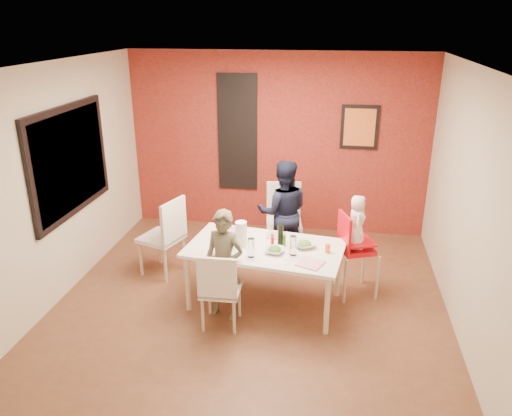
% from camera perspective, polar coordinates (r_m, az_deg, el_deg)
% --- Properties ---
extents(ground, '(4.50, 4.50, 0.00)m').
position_cam_1_polar(ground, '(6.04, -0.47, -10.37)').
color(ground, brown).
rests_on(ground, ground).
extents(ceiling, '(4.50, 4.50, 0.02)m').
position_cam_1_polar(ceiling, '(5.17, -0.57, 16.10)').
color(ceiling, white).
rests_on(ceiling, wall_back).
extents(wall_back, '(4.50, 0.02, 2.70)m').
position_cam_1_polar(wall_back, '(7.59, 2.43, 7.36)').
color(wall_back, beige).
rests_on(wall_back, ground).
extents(wall_front, '(4.50, 0.02, 2.70)m').
position_cam_1_polar(wall_front, '(3.46, -7.03, -10.42)').
color(wall_front, beige).
rests_on(wall_front, ground).
extents(wall_left, '(0.02, 4.50, 2.70)m').
position_cam_1_polar(wall_left, '(6.23, -21.38, 2.81)').
color(wall_left, beige).
rests_on(wall_left, ground).
extents(wall_right, '(0.02, 4.50, 2.70)m').
position_cam_1_polar(wall_right, '(5.55, 23.03, 0.42)').
color(wall_right, beige).
rests_on(wall_right, ground).
extents(brick_accent_wall, '(4.50, 0.02, 2.70)m').
position_cam_1_polar(brick_accent_wall, '(7.57, 2.41, 7.33)').
color(brick_accent_wall, maroon).
rests_on(brick_accent_wall, ground).
extents(picture_window_frame, '(0.05, 1.70, 1.30)m').
position_cam_1_polar(picture_window_frame, '(6.33, -20.50, 5.09)').
color(picture_window_frame, black).
rests_on(picture_window_frame, wall_left).
extents(picture_window_pane, '(0.02, 1.55, 1.15)m').
position_cam_1_polar(picture_window_pane, '(6.32, -20.38, 5.09)').
color(picture_window_pane, black).
rests_on(picture_window_pane, wall_left).
extents(glassblock_strip, '(0.55, 0.03, 1.70)m').
position_cam_1_polar(glassblock_strip, '(7.62, -2.12, 8.57)').
color(glassblock_strip, silver).
rests_on(glassblock_strip, wall_back).
extents(glassblock_surround, '(0.60, 0.03, 1.76)m').
position_cam_1_polar(glassblock_surround, '(7.61, -2.13, 8.57)').
color(glassblock_surround, black).
rests_on(glassblock_surround, wall_back).
extents(art_print_frame, '(0.54, 0.03, 0.64)m').
position_cam_1_polar(art_print_frame, '(7.44, 11.75, 9.03)').
color(art_print_frame, black).
rests_on(art_print_frame, wall_back).
extents(art_print_canvas, '(0.44, 0.01, 0.54)m').
position_cam_1_polar(art_print_canvas, '(7.42, 11.75, 9.01)').
color(art_print_canvas, orange).
rests_on(art_print_canvas, wall_back).
extents(dining_table, '(1.84, 1.18, 0.72)m').
position_cam_1_polar(dining_table, '(5.66, 1.04, -5.04)').
color(dining_table, white).
rests_on(dining_table, ground).
extents(chair_near, '(0.42, 0.42, 0.89)m').
position_cam_1_polar(chair_near, '(5.30, -4.21, -9.02)').
color(chair_near, silver).
rests_on(chair_near, ground).
extents(chair_far, '(0.54, 0.54, 1.02)m').
position_cam_1_polar(chair_far, '(6.91, 3.20, -0.86)').
color(chair_far, white).
rests_on(chair_far, ground).
extents(chair_left, '(0.60, 0.60, 1.03)m').
position_cam_1_polar(chair_left, '(6.44, -10.19, -2.82)').
color(chair_left, white).
rests_on(chair_left, ground).
extents(high_chair, '(0.56, 0.56, 1.04)m').
position_cam_1_polar(high_chair, '(5.98, 11.01, -4.32)').
color(high_chair, red).
rests_on(high_chair, ground).
extents(child_near, '(0.52, 0.40, 1.26)m').
position_cam_1_polar(child_near, '(5.44, -3.69, -6.57)').
color(child_near, brown).
rests_on(child_near, ground).
extents(child_far, '(0.78, 0.65, 1.43)m').
position_cam_1_polar(child_far, '(6.62, 3.10, -0.51)').
color(child_far, black).
rests_on(child_far, ground).
extents(toddler, '(0.22, 0.32, 0.64)m').
position_cam_1_polar(toddler, '(5.87, 11.46, -1.55)').
color(toddler, white).
rests_on(toddler, high_chair).
extents(plate_near_left, '(0.27, 0.27, 0.01)m').
position_cam_1_polar(plate_near_left, '(5.41, -3.94, -5.55)').
color(plate_near_left, white).
rests_on(plate_near_left, dining_table).
extents(plate_far_mid, '(0.22, 0.22, 0.01)m').
position_cam_1_polar(plate_far_mid, '(5.90, 2.29, -3.16)').
color(plate_far_mid, silver).
rests_on(plate_far_mid, dining_table).
extents(plate_near_right, '(0.32, 0.32, 0.01)m').
position_cam_1_polar(plate_near_right, '(5.29, 6.26, -6.31)').
color(plate_near_right, white).
rests_on(plate_near_right, dining_table).
extents(plate_far_left, '(0.22, 0.22, 0.01)m').
position_cam_1_polar(plate_far_left, '(6.05, -2.97, -2.53)').
color(plate_far_left, white).
rests_on(plate_far_left, dining_table).
extents(salad_bowl_a, '(0.24, 0.24, 0.05)m').
position_cam_1_polar(salad_bowl_a, '(5.49, 2.13, -4.88)').
color(salad_bowl_a, white).
rests_on(salad_bowl_a, dining_table).
extents(salad_bowl_b, '(0.31, 0.31, 0.06)m').
position_cam_1_polar(salad_bowl_b, '(5.64, 5.58, -4.18)').
color(salad_bowl_b, silver).
rests_on(salad_bowl_b, dining_table).
extents(wine_bottle, '(0.07, 0.07, 0.25)m').
position_cam_1_polar(wine_bottle, '(5.64, 2.82, -3.05)').
color(wine_bottle, black).
rests_on(wine_bottle, dining_table).
extents(wine_glass_a, '(0.08, 0.08, 0.21)m').
position_cam_1_polar(wine_glass_a, '(5.36, -0.56, -4.55)').
color(wine_glass_a, white).
rests_on(wine_glass_a, dining_table).
extents(wine_glass_b, '(0.08, 0.08, 0.22)m').
position_cam_1_polar(wine_glass_b, '(5.42, 4.25, -4.30)').
color(wine_glass_b, white).
rests_on(wine_glass_b, dining_table).
extents(paper_towel_roll, '(0.13, 0.13, 0.29)m').
position_cam_1_polar(paper_towel_roll, '(5.60, -1.72, -2.99)').
color(paper_towel_roll, white).
rests_on(paper_towel_roll, dining_table).
extents(condiment_red, '(0.04, 0.04, 0.14)m').
position_cam_1_polar(condiment_red, '(5.58, 1.90, -3.94)').
color(condiment_red, red).
rests_on(condiment_red, dining_table).
extents(condiment_green, '(0.03, 0.03, 0.14)m').
position_cam_1_polar(condiment_green, '(5.63, 3.26, -3.76)').
color(condiment_green, '#336923').
rests_on(condiment_green, dining_table).
extents(condiment_brown, '(0.03, 0.03, 0.13)m').
position_cam_1_polar(condiment_brown, '(5.66, 1.87, -3.61)').
color(condiment_brown, brown).
rests_on(condiment_brown, dining_table).
extents(sippy_cup, '(0.06, 0.06, 0.10)m').
position_cam_1_polar(sippy_cup, '(5.54, 8.18, -4.58)').
color(sippy_cup, orange).
rests_on(sippy_cup, dining_table).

